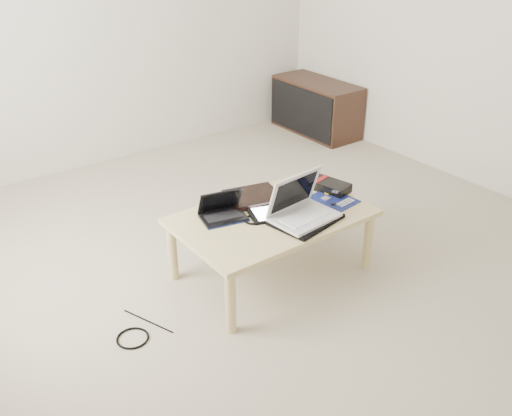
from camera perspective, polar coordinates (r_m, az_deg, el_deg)
ground at (r=3.67m, az=0.37°, el=-4.40°), size 4.00×4.00×0.00m
coffee_table at (r=3.29m, az=1.62°, el=-1.40°), size 1.10×0.70×0.40m
media_cabinet at (r=5.62m, az=6.00°, el=10.01°), size 0.41×0.90×0.50m
book at (r=3.44m, az=-0.30°, el=1.14°), size 0.37×0.33×0.03m
netbook at (r=3.23m, az=-3.39°, el=-0.39°), size 0.28×0.23×0.17m
tablet at (r=3.27m, az=1.64°, el=-0.52°), size 0.31×0.28×0.01m
remote at (r=3.40m, az=4.97°, el=0.62°), size 0.05×0.21×0.02m
neoprene_sleeve at (r=3.21m, az=5.02°, el=-1.16°), size 0.42×0.34×0.02m
white_laptop at (r=3.19m, az=4.52°, el=-0.05°), size 0.38×0.29×0.25m
motherboard at (r=3.46m, az=7.75°, el=0.85°), size 0.24×0.29×0.01m
gpu_box at (r=3.57m, az=7.24°, el=2.24°), size 0.19×0.29×0.06m
cable_coil at (r=3.20m, az=-0.28°, el=-1.19°), size 0.13×0.13×0.01m
floor_cable_coil at (r=3.06m, az=-12.23°, el=-12.60°), size 0.18×0.18×0.01m
floor_cable_trail at (r=3.15m, az=-10.75°, el=-11.05°), size 0.13×0.32×0.01m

